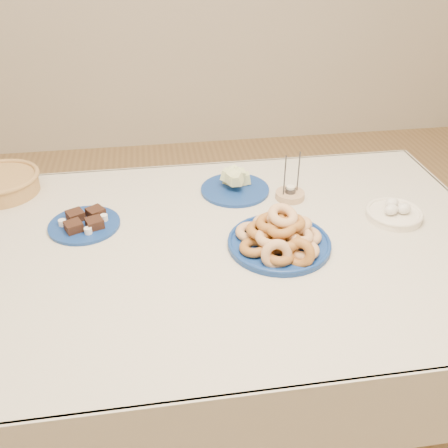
{
  "coord_description": "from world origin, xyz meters",
  "views": [
    {
      "loc": [
        -0.18,
        -1.22,
        1.61
      ],
      "look_at": [
        0.0,
        -0.05,
        0.85
      ],
      "focal_mm": 40.0,
      "sensor_mm": 36.0,
      "label": 1
    }
  ],
  "objects": [
    {
      "name": "wicker_basket",
      "position": [
        -0.72,
        0.43,
        0.79
      ],
      "size": [
        0.34,
        0.34,
        0.07
      ],
      "rotation": [
        0.0,
        0.0,
        -0.3
      ],
      "color": "olive",
      "rests_on": "dining_table"
    },
    {
      "name": "donut_platter",
      "position": [
        0.17,
        -0.05,
        0.79
      ],
      "size": [
        0.36,
        0.36,
        0.14
      ],
      "rotation": [
        0.0,
        0.0,
        -0.19
      ],
      "color": "navy",
      "rests_on": "dining_table"
    },
    {
      "name": "ground",
      "position": [
        0.0,
        0.0,
        0.0
      ],
      "size": [
        5.0,
        5.0,
        0.0
      ],
      "primitive_type": "plane",
      "color": "#987247",
      "rests_on": "ground"
    },
    {
      "name": "dining_table",
      "position": [
        0.0,
        0.0,
        0.64
      ],
      "size": [
        1.71,
        1.11,
        0.75
      ],
      "color": "brown",
      "rests_on": "ground"
    },
    {
      "name": "brownie_plate",
      "position": [
        -0.41,
        0.16,
        0.76
      ],
      "size": [
        0.28,
        0.28,
        0.04
      ],
      "rotation": [
        0.0,
        0.0,
        0.29
      ],
      "color": "navy",
      "rests_on": "dining_table"
    },
    {
      "name": "candle_holder",
      "position": [
        0.27,
        0.23,
        0.77
      ],
      "size": [
        0.13,
        0.13,
        0.17
      ],
      "rotation": [
        0.0,
        0.0,
        0.38
      ],
      "color": "tan",
      "rests_on": "dining_table"
    },
    {
      "name": "egg_bowl",
      "position": [
        0.57,
        0.06,
        0.77
      ],
      "size": [
        0.22,
        0.22,
        0.06
      ],
      "rotation": [
        0.0,
        0.0,
        0.23
      ],
      "color": "#EFE4CF",
      "rests_on": "dining_table"
    },
    {
      "name": "melon_plate",
      "position": [
        0.1,
        0.32,
        0.78
      ],
      "size": [
        0.31,
        0.31,
        0.09
      ],
      "rotation": [
        0.0,
        0.0,
        -0.32
      ],
      "color": "navy",
      "rests_on": "dining_table"
    }
  ]
}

